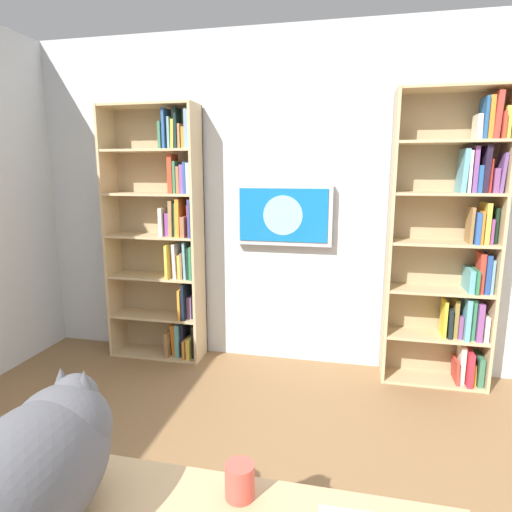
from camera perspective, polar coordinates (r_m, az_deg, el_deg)
The scene contains 6 objects.
wall_back at distance 3.56m, azimuth 4.72°, elevation 7.10°, with size 4.52×0.06×2.70m, color silver.
bookshelf_left at distance 3.47m, azimuth 24.85°, elevation 1.29°, with size 0.76×0.28×2.17m.
bookshelf_right at distance 3.71m, azimuth -11.83°, elevation 2.37°, with size 0.81×0.28×2.12m.
wall_mounted_tv at distance 3.49m, azimuth 3.66°, elevation 5.45°, with size 0.78×0.07×0.49m.
cat at distance 1.27m, azimuth -26.57°, elevation -23.08°, with size 0.30×0.63×0.35m.
coffee_mug at distance 1.30m, azimuth -2.17°, elevation -27.58°, with size 0.08×0.08×0.10m, color #D84C3F.
Camera 1 is at (-0.48, 1.29, 1.59)m, focal length 30.22 mm.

